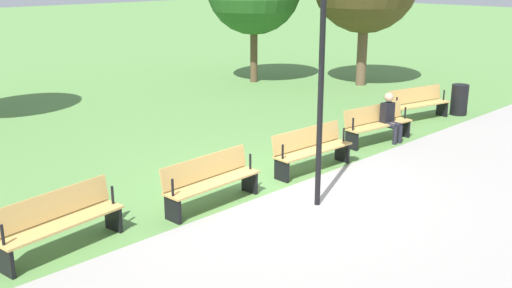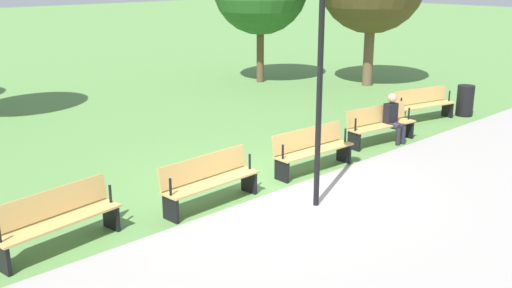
% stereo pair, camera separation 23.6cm
% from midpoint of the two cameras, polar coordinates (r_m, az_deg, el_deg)
% --- Properties ---
extents(ground_plane, '(120.00, 120.00, 0.00)m').
position_cam_midpoint_polar(ground_plane, '(11.38, 0.64, -4.22)').
color(ground_plane, '#5B8C47').
extents(path_paving, '(28.42, 5.27, 0.01)m').
position_cam_midpoint_polar(path_paving, '(9.72, 12.92, -8.42)').
color(path_paving, '#A39E99').
rests_on(path_paving, ground).
extents(bench_0, '(2.03, 0.89, 0.89)m').
position_cam_midpoint_polar(bench_0, '(16.96, 15.10, 3.89)').
color(bench_0, tan).
rests_on(bench_0, ground).
extents(bench_1, '(2.02, 0.73, 0.89)m').
position_cam_midpoint_polar(bench_1, '(14.48, 11.22, 2.03)').
color(bench_1, tan).
rests_on(bench_1, ground).
extents(bench_2, '(1.99, 0.56, 0.89)m').
position_cam_midpoint_polar(bench_2, '(12.24, 4.84, -0.39)').
color(bench_2, tan).
rests_on(bench_2, ground).
extents(bench_3, '(1.99, 0.56, 0.89)m').
position_cam_midpoint_polar(bench_3, '(10.42, -5.09, -3.48)').
color(bench_3, tan).
rests_on(bench_3, ground).
extents(bench_4, '(2.02, 0.73, 0.89)m').
position_cam_midpoint_polar(bench_4, '(9.27, -19.28, -7.00)').
color(bench_4, tan).
rests_on(bench_4, ground).
extents(person_seated, '(0.37, 0.55, 1.20)m').
position_cam_midpoint_polar(person_seated, '(14.57, 12.45, 2.67)').
color(person_seated, black).
rests_on(person_seated, ground).
extents(lamp_post, '(0.32, 0.32, 4.06)m').
position_cam_midpoint_polar(lamp_post, '(9.89, 5.76, 9.41)').
color(lamp_post, black).
rests_on(lamp_post, ground).
extents(trash_bin, '(0.48, 0.48, 0.88)m').
position_cam_midpoint_polar(trash_bin, '(17.92, 18.80, 4.10)').
color(trash_bin, black).
rests_on(trash_bin, ground).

